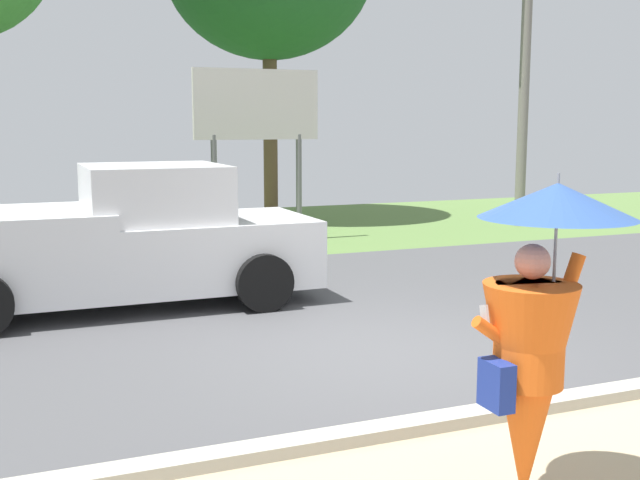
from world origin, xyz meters
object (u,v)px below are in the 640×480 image
object	(u,v)px
monk_pedestrian	(534,339)
pickup_truck	(120,242)
utility_pole	(524,88)
roadside_billboard	(257,117)

from	to	relation	value
monk_pedestrian	pickup_truck	distance (m)	6.79
monk_pedestrian	utility_pole	distance (m)	14.25
monk_pedestrian	pickup_truck	bearing A→B (deg)	110.91
pickup_truck	roadside_billboard	bearing A→B (deg)	57.89
roadside_billboard	utility_pole	bearing A→B (deg)	1.29
monk_pedestrian	utility_pole	xyz separation A→B (m)	(8.31, 11.38, 2.14)
monk_pedestrian	pickup_truck	size ratio (longest dim) A/B	0.41
monk_pedestrian	roadside_billboard	xyz separation A→B (m)	(1.73, 11.23, 1.46)
utility_pole	roadside_billboard	world-z (taller)	utility_pole
monk_pedestrian	pickup_truck	xyz separation A→B (m)	(-1.65, 6.58, -0.22)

